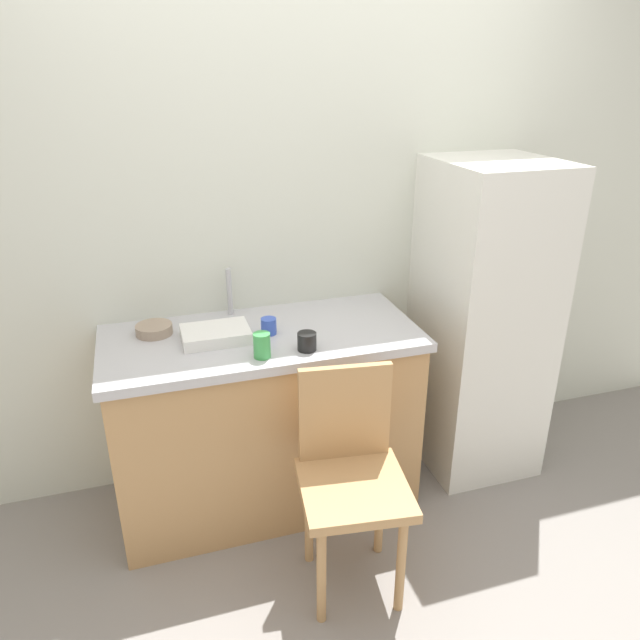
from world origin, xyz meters
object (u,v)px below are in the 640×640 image
(cup_green, at_px, (262,345))
(dish_tray, at_px, (216,334))
(refrigerator, at_px, (481,321))
(chair, at_px, (351,472))
(terracotta_bowl, at_px, (154,329))
(cup_blue, at_px, (269,326))
(cup_black, at_px, (307,341))

(cup_green, bearing_deg, dish_tray, 125.11)
(refrigerator, bearing_deg, chair, -146.81)
(terracotta_bowl, height_order, cup_blue, cup_blue)
(cup_black, bearing_deg, terracotta_bowl, 149.54)
(chair, relative_size, cup_green, 8.70)
(refrigerator, relative_size, cup_black, 19.80)
(terracotta_bowl, bearing_deg, cup_blue, -17.03)
(chair, xyz_separation_m, cup_blue, (-0.18, 0.55, 0.40))
(dish_tray, height_order, cup_green, cup_green)
(terracotta_bowl, xyz_separation_m, cup_black, (0.58, -0.34, 0.02))
(cup_blue, bearing_deg, refrigerator, 1.38)
(refrigerator, xyz_separation_m, chair, (-0.89, -0.58, -0.27))
(chair, bearing_deg, cup_green, 133.78)
(terracotta_bowl, bearing_deg, chair, -47.07)
(refrigerator, bearing_deg, cup_green, -168.39)
(refrigerator, height_order, cup_black, refrigerator)
(terracotta_bowl, height_order, cup_green, cup_green)
(refrigerator, bearing_deg, cup_blue, -178.62)
(terracotta_bowl, distance_m, cup_black, 0.68)
(cup_black, distance_m, cup_green, 0.19)
(refrigerator, height_order, cup_green, refrigerator)
(refrigerator, height_order, chair, refrigerator)
(chair, xyz_separation_m, cup_black, (-0.07, 0.36, 0.40))
(dish_tray, height_order, cup_blue, cup_blue)
(refrigerator, bearing_deg, cup_black, -166.77)
(refrigerator, height_order, cup_blue, refrigerator)
(chair, bearing_deg, refrigerator, 40.68)
(dish_tray, xyz_separation_m, terracotta_bowl, (-0.24, 0.14, -0.00))
(cup_blue, bearing_deg, chair, -72.05)
(terracotta_bowl, bearing_deg, cup_black, -30.46)
(chair, bearing_deg, dish_tray, 133.33)
(cup_blue, height_order, cup_black, cup_black)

